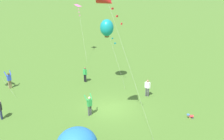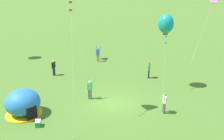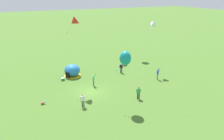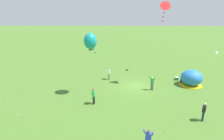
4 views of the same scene
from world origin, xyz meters
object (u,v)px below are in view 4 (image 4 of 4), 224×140
toddler_crawling (127,70)px  cooler_box (177,78)px  person_watching_sky (152,82)px  kite_red (165,8)px  person_near_tent (94,95)px  popup_tent (191,78)px  person_with_toddler (109,73)px  person_arms_raised (148,139)px  kite_teal (90,41)px  person_strolling (204,111)px

toddler_crawling → cooler_box: bearing=147.6°
person_watching_sky → toddler_crawling: bearing=-72.2°
kite_red → person_near_tent: bearing=36.7°
person_watching_sky → popup_tent: bearing=-162.2°
person_with_toddler → person_arms_raised: size_ratio=0.91×
person_watching_sky → kite_teal: (7.20, 1.32, 5.17)m
cooler_box → toddler_crawling: bearing=-32.4°
person_strolling → person_near_tent: same height
cooler_box → toddler_crawling: (6.78, -4.30, -0.04)m
cooler_box → person_near_tent: size_ratio=0.32×
person_watching_sky → kite_red: size_ratio=0.18×
popup_tent → person_watching_sky: (5.40, 1.73, 0.00)m
cooler_box → person_near_tent: bearing=34.4°
person_arms_raised → person_with_toddler: bearing=-76.9°
person_arms_raised → kite_red: bearing=-105.7°
person_strolling → person_watching_sky: (3.17, -6.52, 0.03)m
popup_tent → person_strolling: popup_tent is taller
kite_red → toddler_crawling: bearing=-56.4°
kite_red → person_with_toddler: bearing=-12.0°
person_arms_raised → person_watching_sky: bearing=-102.1°
person_with_toddler → person_watching_sky: (-5.46, 3.62, 0.03)m
kite_teal → person_arms_raised: bearing=118.9°
person_watching_sky → person_with_toddler: bearing=-33.5°
popup_tent → person_with_toddler: 11.03m
person_arms_raised → kite_teal: bearing=-61.1°
popup_tent → person_near_tent: bearing=24.5°
toddler_crawling → person_arms_raised: (-0.35, 18.36, 0.82)m
person_with_toddler → person_watching_sky: 6.55m
kite_teal → toddler_crawling: bearing=-116.4°
person_watching_sky → kite_red: 9.02m
person_arms_raised → person_near_tent: bearing=-55.9°
popup_tent → cooler_box: popup_tent is taller
cooler_box → kite_red: size_ratio=0.05×
cooler_box → person_watching_sky: person_watching_sky is taller
person_strolling → person_with_toddler: same height
person_with_toddler → kite_red: (-6.76, 1.44, 8.69)m
popup_tent → person_with_toddler: popup_tent is taller
toddler_crawling → popup_tent: bearing=141.8°
person_near_tent → person_arms_raised: size_ratio=0.91×
person_with_toddler → person_near_tent: same height
person_strolling → person_near_tent: (9.86, -2.75, 0.00)m
popup_tent → kite_teal: kite_teal is taller
kite_teal → kite_red: bearing=-157.6°
kite_teal → kite_red: (-8.50, -3.50, 3.49)m
person_with_toddler → kite_teal: size_ratio=0.24×
popup_tent → person_near_tent: (12.09, 5.50, -0.03)m
person_watching_sky → kite_teal: size_ratio=0.27×
cooler_box → person_strolling: 10.30m
person_strolling → person_watching_sky: person_watching_sky is taller
person_near_tent → cooler_box: bearing=-145.6°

